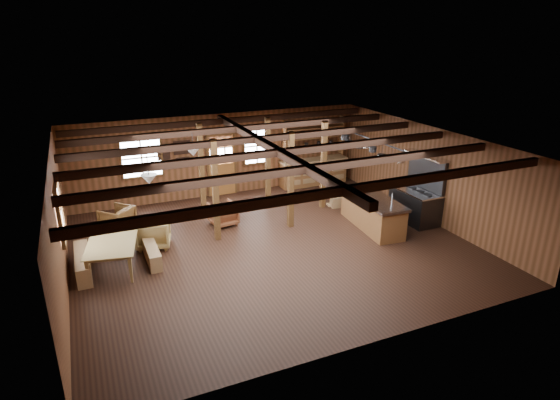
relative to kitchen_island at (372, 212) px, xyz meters
name	(u,v)px	position (x,y,z in m)	size (l,w,h in m)	color
room	(272,196)	(-3.14, 0.00, 0.92)	(10.04, 9.04, 2.84)	black
ceiling_joists	(269,146)	(-3.14, 0.17, 2.20)	(9.80, 8.82, 0.18)	black
timber_posts	(261,172)	(-2.62, 2.08, 0.92)	(3.95, 2.35, 2.80)	#432A13
back_door	(222,170)	(-3.14, 4.45, 0.40)	(1.02, 0.08, 2.15)	brown
window_back_left	(141,158)	(-5.74, 4.46, 1.12)	(1.32, 0.06, 1.32)	white
window_back_right	(257,146)	(-1.84, 4.46, 1.12)	(1.02, 0.06, 1.32)	white
window_left	(59,211)	(-8.10, 0.50, 1.12)	(0.14, 1.24, 1.32)	white
notice_boards	(176,153)	(-4.64, 4.45, 1.16)	(1.08, 0.03, 0.90)	white
back_counter	(313,168)	(0.26, 4.20, 0.12)	(2.55, 0.60, 2.45)	brown
pendant_lamps	(173,164)	(-5.39, 1.00, 1.77)	(1.86, 2.36, 0.66)	#2D2D2F
pot_rack	(367,147)	(-0.02, 0.43, 1.81)	(0.35, 3.00, 0.46)	#2D2D2F
kitchen_island	(372,212)	(0.00, 0.00, 0.00)	(1.09, 2.57, 1.20)	brown
step_stool	(336,202)	(-0.14, 1.80, -0.30)	(0.40, 0.28, 0.35)	olive
commercial_range	(417,200)	(1.51, -0.08, 0.17)	(0.83, 1.63, 2.01)	#2D2D2F
dining_table	(116,253)	(-7.04, 0.48, -0.13)	(1.98, 1.11, 0.70)	olive
bench_wall	(83,263)	(-7.79, 0.48, -0.24)	(0.32, 1.72, 0.47)	olive
bench_aisle	(151,252)	(-6.20, 0.48, -0.27)	(0.28, 1.52, 0.42)	olive
armchair_a	(117,219)	(-6.78, 2.67, -0.12)	(0.77, 0.79, 0.72)	brown
armchair_b	(223,214)	(-3.90, 1.90, -0.14)	(0.72, 0.74, 0.67)	brown
armchair_c	(153,233)	(-6.01, 1.24, -0.09)	(0.84, 0.86, 0.78)	olive
counter_pot	(357,187)	(-0.10, 0.72, 0.54)	(0.27, 0.27, 0.16)	silver
bowl	(360,193)	(-0.22, 0.36, 0.49)	(0.25, 0.25, 0.06)	silver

